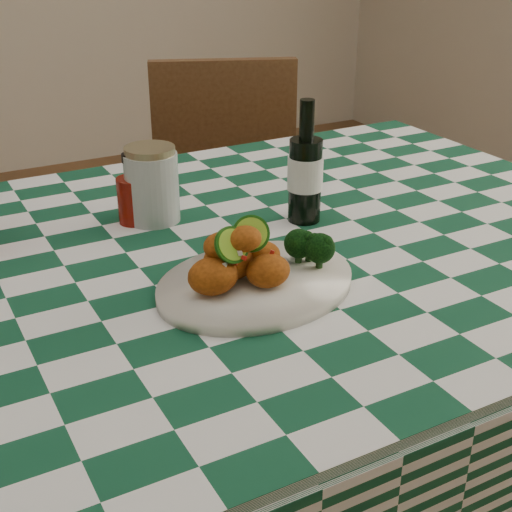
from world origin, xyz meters
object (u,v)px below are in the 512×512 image
dining_table (206,443)px  plate (256,284)px  fried_chicken_pile (242,255)px  mason_jar (152,184)px  wooden_chair_right (230,236)px  beer_bottle (306,162)px  ketchup_bottle (133,188)px

dining_table → plate: (0.03, -0.15, 0.40)m
fried_chicken_pile → mason_jar: bearing=92.4°
wooden_chair_right → dining_table: bearing=-97.7°
plate → wooden_chair_right: wooden_chair_right is taller
plate → wooden_chair_right: (0.37, 0.84, -0.33)m
dining_table → wooden_chair_right: (0.40, 0.69, 0.07)m
plate → fried_chicken_pile: (-0.02, 0.00, 0.05)m
dining_table → fried_chicken_pile: (0.00, -0.15, 0.46)m
dining_table → plate: plate is taller
plate → beer_bottle: (0.20, 0.19, 0.10)m
plate → mason_jar: bearing=96.5°
plate → fried_chicken_pile: fried_chicken_pile is taller
ketchup_bottle → beer_bottle: size_ratio=0.58×
beer_bottle → plate: bearing=-136.6°
plate → beer_bottle: 0.30m
fried_chicken_pile → ketchup_bottle: 0.34m
plate → beer_bottle: beer_bottle is taller
fried_chicken_pile → mason_jar: (-0.01, 0.32, 0.01)m
ketchup_bottle → beer_bottle: beer_bottle is taller
ketchup_bottle → beer_bottle: 0.31m
mason_jar → wooden_chair_right: (0.41, 0.52, -0.39)m
fried_chicken_pile → wooden_chair_right: (0.40, 0.84, -0.39)m
mason_jar → beer_bottle: size_ratio=0.62×
ketchup_bottle → beer_bottle: (0.27, -0.14, 0.05)m
fried_chicken_pile → wooden_chair_right: bearing=64.8°
dining_table → ketchup_bottle: size_ratio=12.91×
fried_chicken_pile → mason_jar: 0.32m
dining_table → mason_jar: mason_jar is taller
plate → mason_jar: mason_jar is taller
mason_jar → ketchup_bottle: bearing=165.7°
dining_table → beer_bottle: 0.56m
mason_jar → plate: bearing=-83.5°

